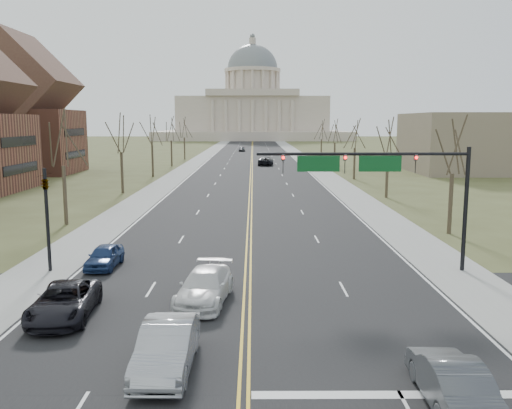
{
  "coord_description": "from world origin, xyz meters",
  "views": [
    {
      "loc": [
        0.31,
        -17.07,
        8.62
      ],
      "look_at": [
        0.5,
        19.45,
        3.0
      ],
      "focal_mm": 38.0,
      "sensor_mm": 36.0,
      "label": 1
    }
  ],
  "objects_px": {
    "car_sb_inner_lead": "(167,347)",
    "car_far_sb": "(242,149)",
    "car_sb_outer_second": "(105,256)",
    "car_sb_outer_lead": "(64,301)",
    "car_sb_inner_second": "(205,286)",
    "car_nb_outer_lead": "(450,379)",
    "car_far_nb": "(266,161)",
    "signal_mast": "(379,172)",
    "signal_left": "(47,208)"
  },
  "relations": [
    {
      "from": "car_sb_inner_lead",
      "to": "car_far_sb",
      "type": "xyz_separation_m",
      "value": [
        -0.22,
        138.82,
        -0.12
      ]
    },
    {
      "from": "car_sb_outer_second",
      "to": "car_sb_outer_lead",
      "type": "bearing_deg",
      "value": -84.82
    },
    {
      "from": "car_sb_outer_lead",
      "to": "car_sb_inner_second",
      "type": "bearing_deg",
      "value": 14.16
    },
    {
      "from": "car_nb_outer_lead",
      "to": "car_far_nb",
      "type": "bearing_deg",
      "value": -86.5
    },
    {
      "from": "signal_mast",
      "to": "car_sb_inner_second",
      "type": "distance_m",
      "value": 12.04
    },
    {
      "from": "signal_left",
      "to": "car_far_nb",
      "type": "relative_size",
      "value": 1.01
    },
    {
      "from": "car_far_sb",
      "to": "signal_left",
      "type": "bearing_deg",
      "value": -89.62
    },
    {
      "from": "car_sb_outer_lead",
      "to": "car_far_nb",
      "type": "xyz_separation_m",
      "value": [
        10.83,
        84.12,
        0.09
      ]
    },
    {
      "from": "car_sb_outer_second",
      "to": "car_far_sb",
      "type": "relative_size",
      "value": 0.95
    },
    {
      "from": "car_sb_outer_second",
      "to": "car_sb_inner_second",
      "type": "bearing_deg",
      "value": -42.22
    },
    {
      "from": "car_far_nb",
      "to": "car_far_sb",
      "type": "relative_size",
      "value": 1.41
    },
    {
      "from": "car_far_sb",
      "to": "car_sb_inner_lead",
      "type": "bearing_deg",
      "value": -85.64
    },
    {
      "from": "car_sb_inner_lead",
      "to": "car_sb_outer_lead",
      "type": "height_order",
      "value": "car_sb_inner_lead"
    },
    {
      "from": "signal_mast",
      "to": "car_far_sb",
      "type": "bearing_deg",
      "value": 94.7
    },
    {
      "from": "car_sb_outer_lead",
      "to": "car_far_sb",
      "type": "xyz_separation_m",
      "value": [
        5.13,
        133.69,
        -0.02
      ]
    },
    {
      "from": "car_nb_outer_lead",
      "to": "car_sb_outer_lead",
      "type": "distance_m",
      "value": 16.2
    },
    {
      "from": "car_sb_inner_lead",
      "to": "car_sb_outer_lead",
      "type": "bearing_deg",
      "value": 136.94
    },
    {
      "from": "car_sb_outer_second",
      "to": "signal_left",
      "type": "bearing_deg",
      "value": -163.85
    },
    {
      "from": "signal_left",
      "to": "car_far_nb",
      "type": "bearing_deg",
      "value": 79.43
    },
    {
      "from": "car_sb_inner_lead",
      "to": "car_far_sb",
      "type": "bearing_deg",
      "value": 90.85
    },
    {
      "from": "signal_mast",
      "to": "car_sb_inner_lead",
      "type": "bearing_deg",
      "value": -128.64
    },
    {
      "from": "car_sb_outer_lead",
      "to": "car_far_nb",
      "type": "height_order",
      "value": "car_far_nb"
    },
    {
      "from": "signal_left",
      "to": "car_far_sb",
      "type": "height_order",
      "value": "signal_left"
    },
    {
      "from": "signal_left",
      "to": "car_far_sb",
      "type": "bearing_deg",
      "value": 86.11
    },
    {
      "from": "car_nb_outer_lead",
      "to": "car_far_sb",
      "type": "height_order",
      "value": "car_nb_outer_lead"
    },
    {
      "from": "signal_mast",
      "to": "car_sb_outer_lead",
      "type": "distance_m",
      "value": 17.95
    },
    {
      "from": "car_sb_inner_second",
      "to": "car_sb_inner_lead",
      "type": "bearing_deg",
      "value": -88.25
    },
    {
      "from": "car_nb_outer_lead",
      "to": "car_far_nb",
      "type": "xyz_separation_m",
      "value": [
        -3.59,
        91.51,
        0.06
      ]
    },
    {
      "from": "car_nb_outer_lead",
      "to": "car_sb_outer_lead",
      "type": "bearing_deg",
      "value": -25.9
    },
    {
      "from": "car_sb_outer_lead",
      "to": "car_nb_outer_lead",
      "type": "bearing_deg",
      "value": -31.53
    },
    {
      "from": "car_nb_outer_lead",
      "to": "signal_mast",
      "type": "bearing_deg",
      "value": -92.86
    },
    {
      "from": "car_sb_outer_second",
      "to": "car_far_nb",
      "type": "distance_m",
      "value": 76.64
    },
    {
      "from": "car_sb_outer_lead",
      "to": "car_sb_inner_second",
      "type": "xyz_separation_m",
      "value": [
        6.02,
        2.02,
        0.05
      ]
    },
    {
      "from": "signal_left",
      "to": "car_nb_outer_lead",
      "type": "height_order",
      "value": "signal_left"
    },
    {
      "from": "signal_mast",
      "to": "car_sb_inner_lead",
      "type": "distance_m",
      "value": 16.98
    },
    {
      "from": "car_sb_inner_second",
      "to": "car_far_sb",
      "type": "height_order",
      "value": "car_sb_inner_second"
    },
    {
      "from": "car_sb_inner_lead",
      "to": "signal_left",
      "type": "bearing_deg",
      "value": 125.49
    },
    {
      "from": "car_sb_outer_second",
      "to": "signal_mast",
      "type": "bearing_deg",
      "value": -0.86
    },
    {
      "from": "signal_left",
      "to": "car_far_nb",
      "type": "height_order",
      "value": "signal_left"
    },
    {
      "from": "signal_mast",
      "to": "car_sb_inner_second",
      "type": "bearing_deg",
      "value": -149.65
    },
    {
      "from": "signal_mast",
      "to": "car_far_nb",
      "type": "bearing_deg",
      "value": 93.48
    },
    {
      "from": "car_nb_outer_lead",
      "to": "car_sb_inner_second",
      "type": "height_order",
      "value": "car_sb_inner_second"
    },
    {
      "from": "signal_left",
      "to": "car_far_sb",
      "type": "distance_m",
      "value": 126.45
    },
    {
      "from": "car_nb_outer_lead",
      "to": "car_sb_inner_lead",
      "type": "relative_size",
      "value": 0.91
    },
    {
      "from": "car_sb_inner_second",
      "to": "car_nb_outer_lead",
      "type": "bearing_deg",
      "value": -41.09
    },
    {
      "from": "car_sb_outer_second",
      "to": "car_sb_inner_lead",
      "type": "bearing_deg",
      "value": -64.72
    },
    {
      "from": "signal_left",
      "to": "car_sb_inner_lead",
      "type": "bearing_deg",
      "value": -55.27
    },
    {
      "from": "car_sb_outer_lead",
      "to": "car_far_sb",
      "type": "bearing_deg",
      "value": 83.43
    },
    {
      "from": "car_far_sb",
      "to": "car_nb_outer_lead",
      "type": "bearing_deg",
      "value": -81.96
    },
    {
      "from": "car_nb_outer_lead",
      "to": "car_sb_outer_second",
      "type": "relative_size",
      "value": 1.16
    }
  ]
}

